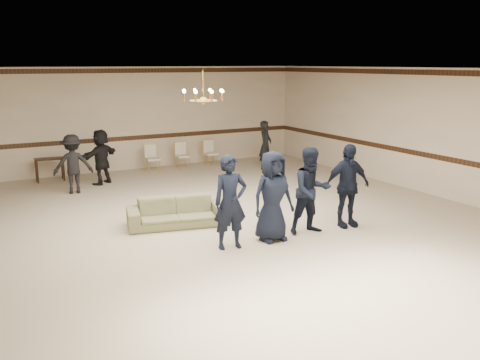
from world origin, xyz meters
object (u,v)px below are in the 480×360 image
at_px(banquet_chair_mid, 182,156).
at_px(banquet_chair_right, 211,153).
at_px(boy_d, 347,186).
at_px(adult_right, 265,145).
at_px(settee, 177,212).
at_px(adult_left, 73,164).
at_px(console_table, 50,170).
at_px(banquet_chair_left, 152,159).
at_px(adult_mid, 101,157).
at_px(boy_b, 273,196).
at_px(chandelier, 203,85).
at_px(boy_a, 230,202).
at_px(boy_c, 311,191).

distance_m(banquet_chair_mid, banquet_chair_right, 1.00).
bearing_deg(boy_d, adult_right, 83.03).
distance_m(settee, banquet_chair_mid, 5.91).
xyz_separation_m(adult_left, console_table, (-0.33, 1.75, -0.43)).
bearing_deg(banquet_chair_right, banquet_chair_left, 179.29).
bearing_deg(adult_mid, adult_right, 141.66).
xyz_separation_m(boy_b, settee, (-1.27, 1.70, -0.57)).
distance_m(chandelier, settee, 2.68).
xyz_separation_m(chandelier, banquet_chair_right, (2.65, 5.26, -2.45)).
xyz_separation_m(chandelier, boy_b, (0.56, -1.86, -2.01)).
xyz_separation_m(banquet_chair_mid, banquet_chair_right, (1.00, 0.00, 0.00)).
xyz_separation_m(banquet_chair_mid, console_table, (-4.00, 0.20, -0.09)).
xyz_separation_m(chandelier, adult_right, (3.98, 4.01, -2.11)).
height_order(chandelier, console_table, chandelier).
relative_size(settee, banquet_chair_left, 2.39).
xyz_separation_m(boy_a, settee, (-0.37, 1.70, -0.57)).
bearing_deg(banquet_chair_left, adult_right, -18.05).
relative_size(boy_c, adult_left, 1.12).
xyz_separation_m(banquet_chair_left, console_table, (-3.00, 0.20, -0.09)).
distance_m(boy_b, banquet_chair_right, 7.43).
bearing_deg(adult_left, boy_b, 122.30).
distance_m(settee, banquet_chair_left, 5.59).
bearing_deg(banquet_chair_mid, console_table, 177.36).
bearing_deg(boy_a, adult_left, 114.02).
distance_m(boy_b, settee, 2.20).
bearing_deg(banquet_chair_right, adult_left, -162.32).
bearing_deg(chandelier, banquet_chair_right, 63.27).
height_order(adult_mid, console_table, adult_mid).
bearing_deg(banquet_chair_mid, banquet_chair_right, 0.22).
xyz_separation_m(boy_b, banquet_chair_right, (2.09, 7.12, -0.44)).
height_order(adult_mid, banquet_chair_mid, adult_mid).
relative_size(boy_d, banquet_chair_mid, 2.04).
height_order(boy_a, adult_left, boy_a).
distance_m(chandelier, adult_right, 6.03).
bearing_deg(adult_mid, console_table, -74.44).
bearing_deg(boy_d, settee, 159.57).
xyz_separation_m(adult_left, banquet_chair_left, (2.67, 1.55, -0.34)).
bearing_deg(adult_mid, boy_d, 85.20).
height_order(adult_right, banquet_chair_mid, adult_right).
height_order(chandelier, adult_mid, chandelier).
height_order(adult_mid, banquet_chair_left, adult_mid).
height_order(banquet_chair_left, banquet_chair_right, same).
relative_size(banquet_chair_left, console_table, 1.06).
distance_m(banquet_chair_left, banquet_chair_mid, 1.00).
relative_size(boy_c, adult_mid, 1.12).
height_order(settee, banquet_chair_left, banquet_chair_left).
bearing_deg(adult_right, boy_b, -157.46).
distance_m(boy_d, adult_left, 7.08).
bearing_deg(boy_d, banquet_chair_mid, 104.17).
bearing_deg(adult_mid, boy_c, 78.53).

